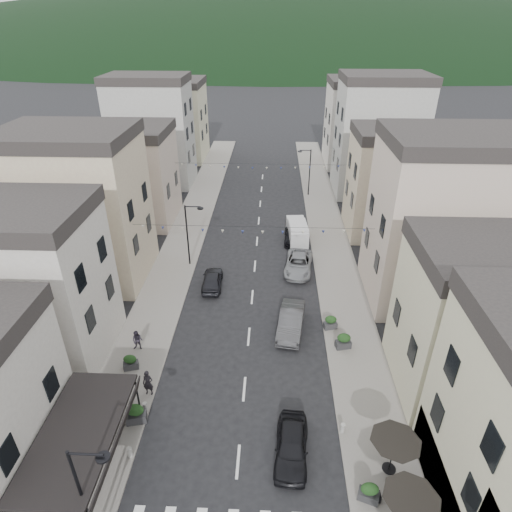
{
  "coord_description": "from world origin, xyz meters",
  "views": [
    {
      "loc": [
        1.54,
        -8.13,
        20.54
      ],
      "look_at": [
        0.28,
        21.76,
        3.5
      ],
      "focal_mm": 30.0,
      "sensor_mm": 36.0,
      "label": 1
    }
  ],
  "objects_px": {
    "parked_car_b": "(291,321)",
    "parked_car_d": "(294,235)",
    "pedestrian_a": "(148,383)",
    "parked_car_e": "(212,280)",
    "parked_car_c": "(298,264)",
    "delivery_van": "(297,232)",
    "parked_car_a": "(292,445)",
    "pedestrian_b": "(137,340)"
  },
  "relations": [
    {
      "from": "parked_car_b",
      "to": "parked_car_d",
      "type": "xyz_separation_m",
      "value": [
        0.69,
        14.48,
        -0.14
      ]
    },
    {
      "from": "pedestrian_a",
      "to": "parked_car_e",
      "type": "bearing_deg",
      "value": 81.43
    },
    {
      "from": "parked_car_c",
      "to": "delivery_van",
      "type": "bearing_deg",
      "value": 96.05
    },
    {
      "from": "parked_car_b",
      "to": "delivery_van",
      "type": "height_order",
      "value": "delivery_van"
    },
    {
      "from": "parked_car_a",
      "to": "pedestrian_b",
      "type": "relative_size",
      "value": 2.79
    },
    {
      "from": "parked_car_d",
      "to": "pedestrian_b",
      "type": "bearing_deg",
      "value": -121.23
    },
    {
      "from": "parked_car_a",
      "to": "parked_car_c",
      "type": "distance_m",
      "value": 18.88
    },
    {
      "from": "pedestrian_a",
      "to": "delivery_van",
      "type": "bearing_deg",
      "value": 66.81
    },
    {
      "from": "parked_car_c",
      "to": "delivery_van",
      "type": "height_order",
      "value": "delivery_van"
    },
    {
      "from": "parked_car_e",
      "to": "pedestrian_a",
      "type": "relative_size",
      "value": 2.31
    },
    {
      "from": "parked_car_d",
      "to": "delivery_van",
      "type": "xyz_separation_m",
      "value": [
        0.35,
        -0.18,
        0.41
      ]
    },
    {
      "from": "parked_car_a",
      "to": "parked_car_c",
      "type": "bearing_deg",
      "value": 90.55
    },
    {
      "from": "parked_car_e",
      "to": "pedestrian_b",
      "type": "xyz_separation_m",
      "value": [
        -4.1,
        -8.18,
        0.19
      ]
    },
    {
      "from": "parked_car_e",
      "to": "pedestrian_b",
      "type": "distance_m",
      "value": 9.16
    },
    {
      "from": "pedestrian_a",
      "to": "pedestrian_b",
      "type": "height_order",
      "value": "pedestrian_a"
    },
    {
      "from": "parked_car_a",
      "to": "parked_car_b",
      "type": "xyz_separation_m",
      "value": [
        0.26,
        10.35,
        0.08
      ]
    },
    {
      "from": "parked_car_a",
      "to": "pedestrian_b",
      "type": "height_order",
      "value": "pedestrian_b"
    },
    {
      "from": "parked_car_c",
      "to": "pedestrian_b",
      "type": "xyz_separation_m",
      "value": [
        -11.59,
        -11.14,
        0.17
      ]
    },
    {
      "from": "pedestrian_b",
      "to": "parked_car_a",
      "type": "bearing_deg",
      "value": -33.06
    },
    {
      "from": "pedestrian_b",
      "to": "parked_car_d",
      "type": "bearing_deg",
      "value": 59.93
    },
    {
      "from": "parked_car_d",
      "to": "parked_car_b",
      "type": "bearing_deg",
      "value": -90.43
    },
    {
      "from": "parked_car_d",
      "to": "pedestrian_b",
      "type": "relative_size",
      "value": 2.99
    },
    {
      "from": "parked_car_d",
      "to": "parked_car_e",
      "type": "distance_m",
      "value": 11.52
    },
    {
      "from": "parked_car_b",
      "to": "pedestrian_a",
      "type": "distance_m",
      "value": 11.05
    },
    {
      "from": "parked_car_b",
      "to": "parked_car_d",
      "type": "distance_m",
      "value": 14.5
    },
    {
      "from": "parked_car_b",
      "to": "parked_car_e",
      "type": "height_order",
      "value": "parked_car_b"
    },
    {
      "from": "parked_car_c",
      "to": "pedestrian_b",
      "type": "relative_size",
      "value": 3.34
    },
    {
      "from": "parked_car_b",
      "to": "parked_car_c",
      "type": "bearing_deg",
      "value": 91.63
    },
    {
      "from": "parked_car_c",
      "to": "parked_car_d",
      "type": "relative_size",
      "value": 1.12
    },
    {
      "from": "pedestrian_b",
      "to": "parked_car_b",
      "type": "bearing_deg",
      "value": 17.42
    },
    {
      "from": "pedestrian_b",
      "to": "parked_car_e",
      "type": "bearing_deg",
      "value": 66.87
    },
    {
      "from": "parked_car_a",
      "to": "parked_car_b",
      "type": "distance_m",
      "value": 10.35
    },
    {
      "from": "parked_car_c",
      "to": "pedestrian_b",
      "type": "height_order",
      "value": "pedestrian_b"
    },
    {
      "from": "parked_car_a",
      "to": "pedestrian_a",
      "type": "height_order",
      "value": "pedestrian_a"
    },
    {
      "from": "parked_car_b",
      "to": "pedestrian_a",
      "type": "bearing_deg",
      "value": -135.45
    },
    {
      "from": "parked_car_d",
      "to": "delivery_van",
      "type": "relative_size",
      "value": 0.97
    },
    {
      "from": "parked_car_b",
      "to": "parked_car_c",
      "type": "distance_m",
      "value": 8.55
    },
    {
      "from": "parked_car_e",
      "to": "pedestrian_b",
      "type": "bearing_deg",
      "value": 61.18
    },
    {
      "from": "pedestrian_a",
      "to": "pedestrian_b",
      "type": "xyz_separation_m",
      "value": [
        -1.8,
        3.95,
        -0.11
      ]
    },
    {
      "from": "delivery_van",
      "to": "pedestrian_b",
      "type": "xyz_separation_m",
      "value": [
        -11.7,
        -16.94,
        -0.19
      ]
    },
    {
      "from": "parked_car_d",
      "to": "delivery_van",
      "type": "distance_m",
      "value": 0.57
    },
    {
      "from": "parked_car_e",
      "to": "delivery_van",
      "type": "xyz_separation_m",
      "value": [
        7.6,
        8.76,
        0.38
      ]
    }
  ]
}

